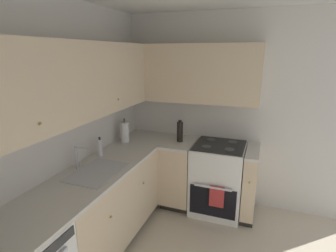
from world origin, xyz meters
name	(u,v)px	position (x,y,z in m)	size (l,w,h in m)	color
wall_back	(36,143)	(0.00, 1.51, 1.24)	(3.65, 0.05, 2.48)	silver
wall_right	(240,113)	(1.80, 0.00, 1.24)	(0.05, 3.07, 2.48)	silver
lower_cabinets_back	(103,208)	(0.42, 1.19, 0.43)	(1.50, 0.62, 0.85)	beige
countertop_back	(100,170)	(0.42, 1.18, 0.86)	(2.71, 0.60, 0.04)	beige
lower_cabinets_right	(198,176)	(1.48, 0.44, 0.43)	(0.62, 1.17, 0.85)	beige
countertop_right	(199,145)	(1.47, 0.44, 0.86)	(0.60, 1.17, 0.03)	beige
oven_range	(218,178)	(1.49, 0.18, 0.45)	(0.68, 0.62, 1.03)	white
upper_cabinets_back	(69,82)	(0.26, 1.32, 1.74)	(2.39, 0.34, 0.70)	beige
upper_cabinets_right	(189,73)	(1.61, 0.62, 1.74)	(0.32, 1.72, 0.70)	beige
sink	(98,176)	(0.33, 1.15, 0.84)	(0.57, 0.40, 0.10)	#B7B7BC
faucet	(78,156)	(0.33, 1.36, 1.02)	(0.07, 0.16, 0.23)	silver
soap_bottle	(100,148)	(0.70, 1.36, 0.98)	(0.05, 0.05, 0.22)	silver
paper_towel_roll	(125,132)	(1.21, 1.34, 1.01)	(0.11, 0.11, 0.32)	white
oil_bottle	(180,132)	(1.47, 0.69, 1.01)	(0.08, 0.08, 0.28)	black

